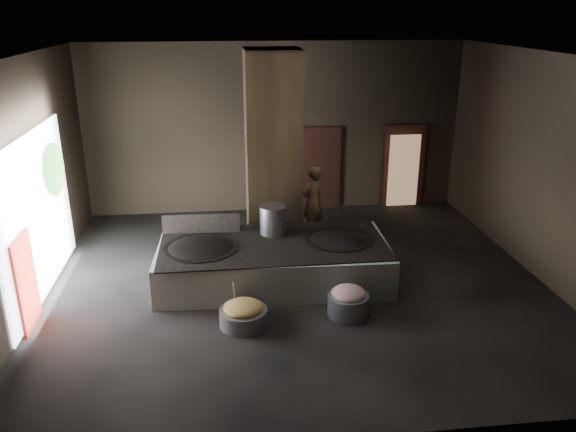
{
  "coord_description": "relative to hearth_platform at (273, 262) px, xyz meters",
  "views": [
    {
      "loc": [
        -1.42,
        -10.23,
        5.33
      ],
      "look_at": [
        -0.13,
        0.56,
        1.25
      ],
      "focal_mm": 35.0,
      "sensor_mm": 36.0,
      "label": 1
    }
  ],
  "objects": [
    {
      "name": "platform_cap",
      "position": [
        0.0,
        0.0,
        0.41
      ],
      "size": [
        4.54,
        2.18,
        0.03
      ],
      "primitive_type": "cube",
      "color": "black",
      "rests_on": "hearth_platform"
    },
    {
      "name": "splash_guard",
      "position": [
        -1.45,
        0.75,
        0.63
      ],
      "size": [
        1.61,
        0.12,
        0.4
      ],
      "primitive_type": "cube",
      "rotation": [
        0.0,
        0.0,
        -0.04
      ],
      "color": "black",
      "rests_on": "hearth_platform"
    },
    {
      "name": "front_wall",
      "position": [
        0.48,
        -4.7,
        1.85
      ],
      "size": [
        10.0,
        0.1,
        4.5
      ],
      "primitive_type": "cube",
      "color": "black",
      "rests_on": "ground"
    },
    {
      "name": "stock_pot",
      "position": [
        0.05,
        0.55,
        0.73
      ],
      "size": [
        0.56,
        0.56,
        0.6
      ],
      "primitive_type": "cylinder",
      "color": "#A8AAB0",
      "rests_on": "hearth_platform"
    },
    {
      "name": "wok_left_rim",
      "position": [
        -1.45,
        -0.05,
        0.42
      ],
      "size": [
        1.49,
        1.49,
        0.05
      ],
      "primitive_type": "cylinder",
      "color": "black",
      "rests_on": "hearth_platform"
    },
    {
      "name": "cook",
      "position": [
        1.17,
        2.26,
        0.49
      ],
      "size": [
        0.77,
        0.73,
        1.79
      ],
      "primitive_type": "imported",
      "rotation": [
        0.0,
        0.0,
        3.78
      ],
      "color": "#9A754E",
      "rests_on": "ground"
    },
    {
      "name": "pillar",
      "position": [
        0.18,
        1.75,
        1.85
      ],
      "size": [
        1.2,
        1.2,
        4.5
      ],
      "primitive_type": "cube",
      "color": "black",
      "rests_on": "ground"
    },
    {
      "name": "veg_fill",
      "position": [
        -0.7,
        -1.68,
        -0.05
      ],
      "size": [
        0.7,
        0.7,
        0.21
      ],
      "primitive_type": "ellipsoid",
      "color": "#9FA650",
      "rests_on": "veg_basin"
    },
    {
      "name": "right_wall",
      "position": [
        5.53,
        -0.15,
        1.85
      ],
      "size": [
        0.1,
        9.0,
        4.5
      ],
      "primitive_type": "cube",
      "color": "black",
      "rests_on": "ground"
    },
    {
      "name": "wok_right",
      "position": [
        1.35,
        0.05,
        0.35
      ],
      "size": [
        1.36,
        1.36,
        0.38
      ],
      "primitive_type": "ellipsoid",
      "color": "black",
      "rests_on": "hearth_platform"
    },
    {
      "name": "hearth_platform",
      "position": [
        0.0,
        0.0,
        0.0
      ],
      "size": [
        4.72,
        2.4,
        0.81
      ],
      "primitive_type": "cube",
      "rotation": [
        0.0,
        0.0,
        -0.04
      ],
      "color": "silver",
      "rests_on": "ground"
    },
    {
      "name": "floor",
      "position": [
        0.48,
        -0.15,
        -0.45
      ],
      "size": [
        10.0,
        9.0,
        0.1
      ],
      "primitive_type": "cube",
      "color": "black",
      "rests_on": "ground"
    },
    {
      "name": "left_opening",
      "position": [
        -4.47,
        0.05,
        1.2
      ],
      "size": [
        0.04,
        4.2,
        3.1
      ],
      "primitive_type": "cube",
      "color": "white",
      "rests_on": "ground"
    },
    {
      "name": "doorway_near_glow",
      "position": [
        1.96,
        4.38,
        0.65
      ],
      "size": [
        0.76,
        0.04,
        1.79
      ],
      "primitive_type": "cube",
      "color": "#8C6647",
      "rests_on": "ground"
    },
    {
      "name": "wok_right_rim",
      "position": [
        1.35,
        0.05,
        0.42
      ],
      "size": [
        1.39,
        1.39,
        0.05
      ],
      "primitive_type": "cylinder",
      "color": "black",
      "rests_on": "hearth_platform"
    },
    {
      "name": "ceiling",
      "position": [
        0.48,
        -0.15,
        4.15
      ],
      "size": [
        10.0,
        9.0,
        0.1
      ],
      "primitive_type": "cube",
      "color": "black",
      "rests_on": "back_wall"
    },
    {
      "name": "left_wall",
      "position": [
        -4.57,
        -0.15,
        1.85
      ],
      "size": [
        0.1,
        9.0,
        4.5
      ],
      "primitive_type": "cube",
      "color": "black",
      "rests_on": "ground"
    },
    {
      "name": "doorway_near",
      "position": [
        1.68,
        4.3,
        0.7
      ],
      "size": [
        1.18,
        0.08,
        2.38
      ],
      "primitive_type": "cube",
      "color": "black",
      "rests_on": "ground"
    },
    {
      "name": "pavilion_sliver",
      "position": [
        -4.4,
        -1.25,
        0.45
      ],
      "size": [
        0.05,
        0.9,
        1.7
      ],
      "primitive_type": "cube",
      "color": "maroon",
      "rests_on": "ground"
    },
    {
      "name": "veg_basin",
      "position": [
        -0.7,
        -1.68,
        -0.25
      ],
      "size": [
        1.09,
        1.09,
        0.31
      ],
      "primitive_type": "cylinder",
      "rotation": [
        0.0,
        0.0,
        0.34
      ],
      "color": "gray",
      "rests_on": "ground"
    },
    {
      "name": "back_wall",
      "position": [
        0.48,
        4.4,
        1.85
      ],
      "size": [
        10.0,
        0.1,
        4.5
      ],
      "primitive_type": "cube",
      "color": "black",
      "rests_on": "ground"
    },
    {
      "name": "ladle",
      "position": [
        -0.85,
        -1.53,
        0.15
      ],
      "size": [
        0.06,
        0.34,
        0.6
      ],
      "primitive_type": "cylinder",
      "rotation": [
        0.49,
        0.0,
        -0.1
      ],
      "color": "#A8AAB0",
      "rests_on": "veg_basin"
    },
    {
      "name": "doorway_far",
      "position": [
        4.08,
        4.3,
        0.7
      ],
      "size": [
        1.18,
        0.08,
        2.38
      ],
      "primitive_type": "cube",
      "color": "black",
      "rests_on": "ground"
    },
    {
      "name": "meat_fill",
      "position": [
        1.22,
        -1.56,
        0.05
      ],
      "size": [
        0.62,
        0.62,
        0.24
      ],
      "primitive_type": "ellipsoid",
      "color": "#C2747B",
      "rests_on": "meat_basin"
    },
    {
      "name": "wok_left",
      "position": [
        -1.45,
        -0.05,
        0.35
      ],
      "size": [
        1.46,
        1.46,
        0.4
      ],
      "primitive_type": "ellipsoid",
      "color": "black",
      "rests_on": "hearth_platform"
    },
    {
      "name": "meat_basin",
      "position": [
        1.22,
        -1.56,
        -0.2
      ],
      "size": [
        0.85,
        0.85,
        0.41
      ],
      "primitive_type": "cylinder",
      "rotation": [
        0.0,
        0.0,
        0.14
      ],
      "color": "gray",
      "rests_on": "ground"
    },
    {
      "name": "tree_silhouette",
      "position": [
        -4.37,
        1.15,
        1.8
      ],
      "size": [
        0.28,
        1.1,
        1.1
      ],
      "primitive_type": "ellipsoid",
      "color": "#194714",
      "rests_on": "left_opening"
    },
    {
      "name": "doorway_far_glow",
      "position": [
        4.01,
        4.1,
        0.65
      ],
      "size": [
        0.85,
        0.04,
        2.01
      ],
      "primitive_type": "cube",
      "color": "#8C6647",
      "rests_on": "ground"
    }
  ]
}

